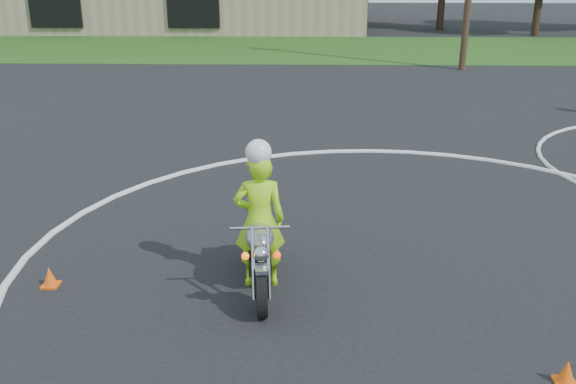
{
  "coord_description": "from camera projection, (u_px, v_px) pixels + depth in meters",
  "views": [
    {
      "loc": [
        -1.59,
        -6.08,
        4.55
      ],
      "look_at": [
        -1.82,
        3.19,
        1.1
      ],
      "focal_mm": 40.0,
      "sensor_mm": 36.0,
      "label": 1
    }
  ],
  "objects": [
    {
      "name": "course_markings",
      "position": [
        516.0,
        229.0,
        11.27
      ],
      "size": [
        19.05,
        19.05,
        0.12
      ],
      "color": "silver",
      "rests_on": "ground"
    },
    {
      "name": "rider_primary_grp",
      "position": [
        259.0,
        216.0,
        9.07
      ],
      "size": [
        0.77,
        0.55,
        2.21
      ],
      "rotation": [
        0.0,
        0.0,
        0.1
      ],
      "color": "#A7F119",
      "rests_on": "ground"
    },
    {
      "name": "ground",
      "position": [
        442.0,
        383.0,
        7.25
      ],
      "size": [
        120.0,
        120.0,
        0.0
      ],
      "primitive_type": "plane",
      "color": "black",
      "rests_on": "ground"
    },
    {
      "name": "primary_motorcycle",
      "position": [
        260.0,
        252.0,
        9.11
      ],
      "size": [
        0.79,
        2.26,
        1.19
      ],
      "rotation": [
        0.0,
        0.0,
        0.1
      ],
      "color": "black",
      "rests_on": "ground"
    },
    {
      "name": "grass_strip",
      "position": [
        336.0,
        49.0,
        32.54
      ],
      "size": [
        120.0,
        10.0,
        0.02
      ],
      "primitive_type": "cube",
      "color": "#1E4714",
      "rests_on": "ground"
    }
  ]
}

